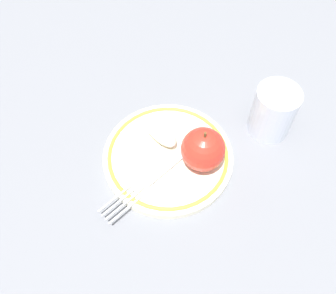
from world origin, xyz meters
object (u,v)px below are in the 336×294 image
object	(u,v)px
plate	(168,156)
drinking_glass	(273,112)
apple_red_whole	(203,149)
apple_slice_front	(160,131)
fork	(150,179)

from	to	relation	value
plate	drinking_glass	xyz separation A→B (m)	(0.18, -0.02, 0.04)
apple_red_whole	apple_slice_front	world-z (taller)	apple_red_whole
apple_slice_front	fork	distance (m)	0.08
apple_red_whole	fork	world-z (taller)	apple_red_whole
plate	apple_red_whole	distance (m)	0.07
plate	fork	bearing A→B (deg)	-146.59
apple_red_whole	apple_slice_front	size ratio (longest dim) A/B	1.02
fork	plate	bearing A→B (deg)	-163.74
apple_red_whole	fork	xyz separation A→B (m)	(-0.08, 0.01, -0.03)
apple_slice_front	drinking_glass	world-z (taller)	drinking_glass
plate	fork	size ratio (longest dim) A/B	1.23
plate	fork	world-z (taller)	fork
apple_slice_front	fork	xyz separation A→B (m)	(-0.05, -0.07, -0.01)
apple_red_whole	drinking_glass	world-z (taller)	apple_red_whole
apple_red_whole	drinking_glass	bearing A→B (deg)	6.18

